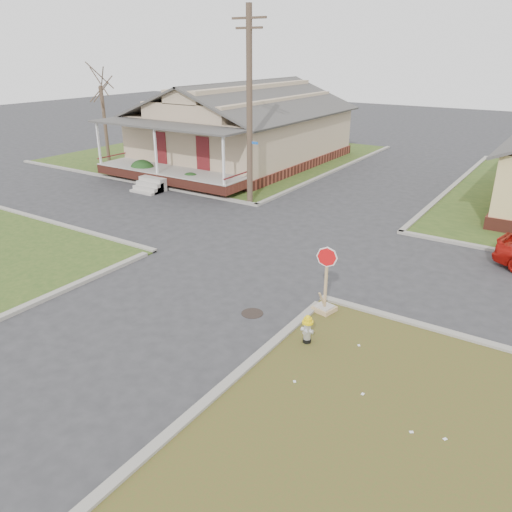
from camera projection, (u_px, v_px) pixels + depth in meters
The scene contains 11 objects.
ground at pixel (204, 289), 16.03m from camera, with size 120.00×120.00×0.00m, color #2B2B2D.
verge_far_left at pixel (219, 154), 36.51m from camera, with size 19.00×19.00×0.05m, color #2C4518.
curbs at pixel (283, 242), 19.89m from camera, with size 80.00×40.00×0.12m, color gray, non-canonical shape.
manhole at pixel (252, 313), 14.52m from camera, with size 0.64×0.64×0.01m, color black.
corner_house at pixel (243, 128), 33.11m from camera, with size 10.10×15.50×5.30m.
utility_pole at pixel (249, 106), 23.24m from camera, with size 1.80×0.28×9.00m.
tree_far_left at pixel (105, 124), 33.45m from camera, with size 0.22×0.22×4.90m, color #4A382A.
fire_hydrant at pixel (307, 327), 12.85m from camera, with size 0.30×0.30×0.79m.
stop_sign at pixel (325, 298), 14.40m from camera, with size 0.57×0.56×2.02m.
hedge_left at pixel (143, 170), 28.97m from camera, with size 1.51×1.24×1.15m, color #153714.
hedge_right at pixel (191, 180), 27.15m from camera, with size 1.26×1.03×0.96m, color #153714.
Camera 1 is at (9.30, -11.13, 7.11)m, focal length 35.00 mm.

